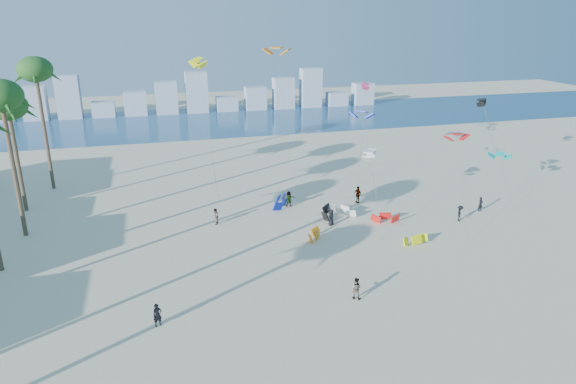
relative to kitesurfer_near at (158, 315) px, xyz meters
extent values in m
plane|color=beige|center=(9.16, -4.52, -0.82)|extent=(220.00, 220.00, 0.00)
plane|color=navy|center=(9.16, 67.48, -0.82)|extent=(220.00, 220.00, 0.00)
imported|color=black|center=(0.00, 0.00, 0.00)|extent=(0.69, 0.55, 1.65)
imported|color=gray|center=(14.10, -0.23, 0.01)|extent=(1.03, 0.97, 1.68)
imported|color=black|center=(17.03, 13.19, -0.01)|extent=(0.92, 0.94, 1.64)
imported|color=gray|center=(22.01, 18.42, 0.12)|extent=(0.85, 1.20, 1.89)
imported|color=black|center=(29.88, 10.82, -0.02)|extent=(1.09, 1.20, 1.62)
imported|color=gray|center=(14.39, 19.35, 0.03)|extent=(1.62, 0.67, 1.70)
imported|color=black|center=(33.53, 12.64, -0.05)|extent=(0.66, 0.53, 1.55)
imported|color=gray|center=(6.07, 16.44, -0.01)|extent=(0.80, 0.92, 1.62)
cylinder|color=#595959|center=(20.67, 11.20, 2.75)|extent=(0.50, 4.78, 7.16)
cylinder|color=#595959|center=(22.39, 16.28, 4.31)|extent=(1.54, 2.38, 10.28)
cylinder|color=#595959|center=(28.45, 8.95, 3.55)|extent=(1.53, 5.87, 8.76)
cylinder|color=#595959|center=(6.00, 17.07, 7.03)|extent=(1.41, 2.89, 15.71)
cylinder|color=#595959|center=(25.52, 26.06, 4.97)|extent=(2.16, 3.92, 11.60)
cylinder|color=#595959|center=(36.96, 13.34, 1.88)|extent=(0.20, 3.24, 5.41)
cylinder|color=#595959|center=(14.39, 20.33, 7.37)|extent=(0.62, 5.55, 16.40)
cylinder|color=#595959|center=(38.64, 17.99, 4.41)|extent=(2.61, 4.05, 10.47)
cylinder|color=brown|center=(-11.57, 18.48, 5.73)|extent=(0.40, 0.40, 13.11)
ellipsoid|color=#1D4E1B|center=(-11.57, 18.48, 12.29)|extent=(3.80, 3.80, 2.85)
cylinder|color=brown|center=(-12.81, 25.48, 4.72)|extent=(0.40, 0.40, 11.09)
ellipsoid|color=#1D4E1B|center=(-12.81, 25.48, 10.26)|extent=(3.80, 3.80, 2.85)
cylinder|color=brown|center=(-11.11, 32.48, 6.13)|extent=(0.40, 0.40, 13.91)
ellipsoid|color=#1D4E1B|center=(-11.11, 32.48, 13.09)|extent=(3.80, 3.80, 2.85)
cube|color=#9EADBF|center=(-26.64, 77.48, 1.58)|extent=(4.40, 3.00, 4.80)
cube|color=#9EADBF|center=(-20.44, 77.48, 2.48)|extent=(4.40, 3.00, 6.60)
cube|color=#9EADBF|center=(-14.24, 77.48, 3.38)|extent=(4.40, 3.00, 8.40)
cube|color=#9EADBF|center=(-8.04, 77.48, 0.68)|extent=(4.40, 3.00, 3.00)
cube|color=#9EADBF|center=(-1.84, 77.48, 1.58)|extent=(4.40, 3.00, 4.80)
cube|color=#9EADBF|center=(4.36, 77.48, 2.48)|extent=(4.40, 3.00, 6.60)
cube|color=#9EADBF|center=(10.56, 77.48, 3.38)|extent=(4.40, 3.00, 8.40)
cube|color=#9EADBF|center=(16.76, 77.48, 0.68)|extent=(4.40, 3.00, 3.00)
cube|color=#9EADBF|center=(22.96, 77.48, 1.58)|extent=(4.40, 3.00, 4.80)
cube|color=#9EADBF|center=(29.16, 77.48, 2.48)|extent=(4.40, 3.00, 6.60)
cube|color=#9EADBF|center=(35.36, 77.48, 3.38)|extent=(4.40, 3.00, 8.40)
cube|color=#9EADBF|center=(41.56, 77.48, 0.68)|extent=(4.40, 3.00, 3.00)
cube|color=#9EADBF|center=(47.76, 77.48, 1.58)|extent=(4.40, 3.00, 4.80)
camera|label=1|loc=(0.63, -30.73, 19.08)|focal=31.99mm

